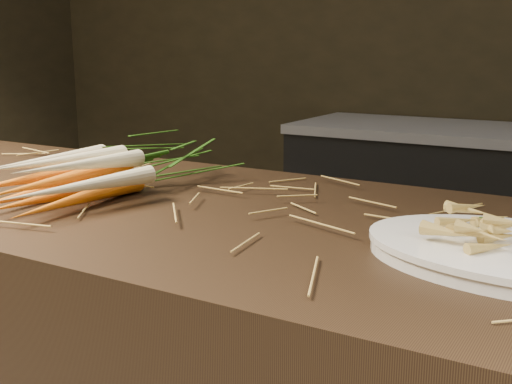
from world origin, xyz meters
TOP-DOWN VIEW (x-y plane):
  - back_counter at (0.30, 2.18)m, footprint 1.82×0.62m
  - straw_bedding at (0.00, 0.30)m, footprint 1.40×0.60m
  - root_veg_bunch at (-0.12, 0.33)m, footprint 0.21×0.57m

SIDE VIEW (x-z plane):
  - back_counter at x=0.30m, z-range 0.00..0.84m
  - straw_bedding at x=0.00m, z-range 0.90..0.92m
  - root_veg_bunch at x=-0.12m, z-range 0.90..1.00m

